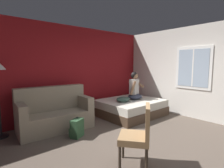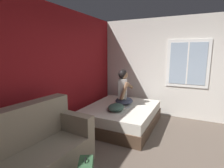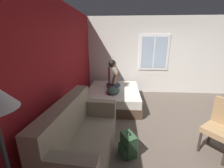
{
  "view_description": "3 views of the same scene",
  "coord_description": "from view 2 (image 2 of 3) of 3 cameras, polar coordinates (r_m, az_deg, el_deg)",
  "views": [
    {
      "loc": [
        -2.72,
        -1.93,
        1.6
      ],
      "look_at": [
        0.12,
        1.38,
        1.1
      ],
      "focal_mm": 28.0,
      "sensor_mm": 36.0,
      "label": 1
    },
    {
      "loc": [
        -2.56,
        0.2,
        1.77
      ],
      "look_at": [
        0.33,
        1.59,
        1.19
      ],
      "focal_mm": 28.0,
      "sensor_mm": 36.0,
      "label": 2
    },
    {
      "loc": [
        -3.09,
        1.51,
        1.97
      ],
      "look_at": [
        0.44,
        1.76,
        0.89
      ],
      "focal_mm": 24.0,
      "sensor_mm": 36.0,
      "label": 3
    }
  ],
  "objects": [
    {
      "name": "bed",
      "position": [
        4.38,
        2.99,
        -10.25
      ],
      "size": [
        1.89,
        1.58,
        0.48
      ],
      "color": "#4C3828",
      "rests_on": "ground"
    },
    {
      "name": "cell_phone",
      "position": [
        4.2,
        5.13,
        -7.64
      ],
      "size": [
        0.15,
        0.09,
        0.01
      ],
      "primitive_type": "cube",
      "rotation": [
        0.0,
        0.0,
        4.52
      ],
      "color": "#B7B7BC",
      "rests_on": "bed"
    },
    {
      "name": "wall_back_accent",
      "position": [
        3.69,
        -19.98,
        3.08
      ],
      "size": [
        9.82,
        0.16,
        2.7
      ],
      "primitive_type": "cube",
      "color": "maroon",
      "rests_on": "ground"
    },
    {
      "name": "person_seated",
      "position": [
        4.41,
        3.79,
        -2.01
      ],
      "size": [
        0.63,
        0.58,
        0.88
      ],
      "color": "#383D51",
      "rests_on": "bed"
    },
    {
      "name": "throw_pillow",
      "position": [
        3.98,
        1.31,
        -7.61
      ],
      "size": [
        0.52,
        0.42,
        0.14
      ],
      "primitive_type": "ellipsoid",
      "rotation": [
        0.0,
        0.0,
        0.13
      ],
      "color": "#385147",
      "rests_on": "bed"
    },
    {
      "name": "couch",
      "position": [
        2.83,
        -24.98,
        -19.93
      ],
      "size": [
        1.75,
        0.94,
        1.04
      ],
      "color": "gray",
      "rests_on": "ground"
    },
    {
      "name": "wall_side_with_window",
      "position": [
        5.07,
        27.86,
        4.32
      ],
      "size": [
        0.19,
        6.9,
        2.7
      ],
      "color": "silver",
      "rests_on": "ground"
    }
  ]
}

